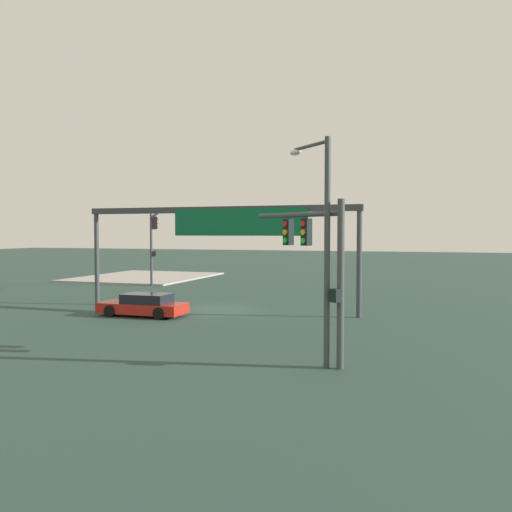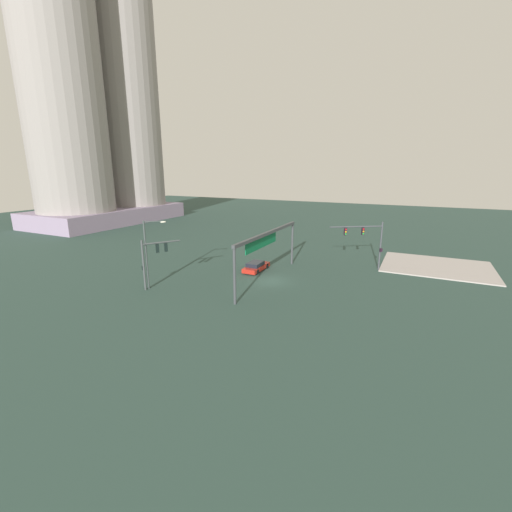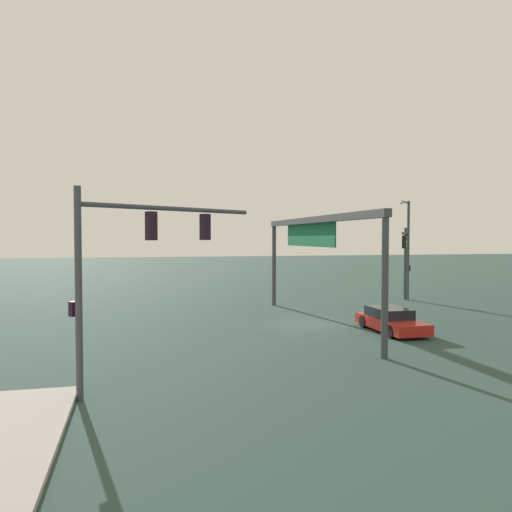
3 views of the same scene
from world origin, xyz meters
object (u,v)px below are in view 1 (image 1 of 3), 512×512
at_px(traffic_signal_near_corner, 319,256).
at_px(sedan_car_approaching, 144,305).
at_px(streetlamp_curved_arm, 322,234).
at_px(traffic_signal_opposite_side, 153,234).

bearing_deg(traffic_signal_near_corner, sedan_car_approaching, -0.15).
distance_m(traffic_signal_near_corner, streetlamp_curved_arm, 0.81).
relative_size(streetlamp_curved_arm, sedan_car_approaching, 1.62).
relative_size(traffic_signal_near_corner, sedan_car_approaching, 1.19).
distance_m(streetlamp_curved_arm, sedan_car_approaching, 14.05).
height_order(streetlamp_curved_arm, sedan_car_approaching, streetlamp_curved_arm).
distance_m(traffic_signal_near_corner, sedan_car_approaching, 13.57).
height_order(traffic_signal_opposite_side, sedan_car_approaching, traffic_signal_opposite_side).
bearing_deg(streetlamp_curved_arm, sedan_car_approaching, 10.56).
relative_size(traffic_signal_opposite_side, sedan_car_approaching, 1.34).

